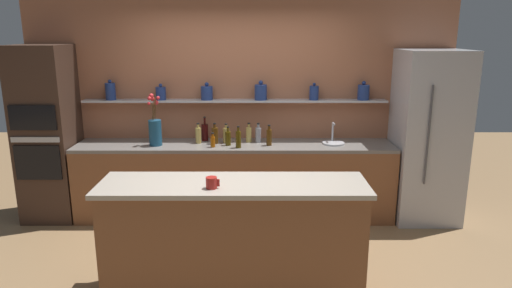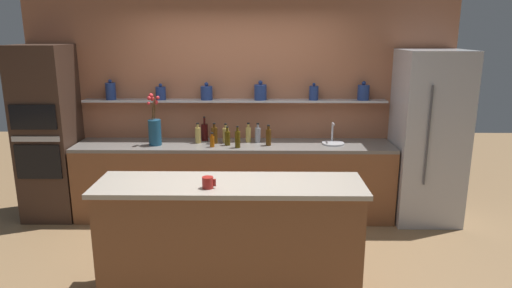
% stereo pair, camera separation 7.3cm
% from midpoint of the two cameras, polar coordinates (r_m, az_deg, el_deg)
% --- Properties ---
extents(ground_plane, '(12.00, 12.00, 0.00)m').
position_cam_midpoint_polar(ground_plane, '(4.64, -2.24, -14.89)').
color(ground_plane, olive).
extents(back_wall_unit, '(5.20, 0.28, 2.60)m').
position_cam_midpoint_polar(back_wall_unit, '(5.73, -1.57, 4.61)').
color(back_wall_unit, '#A86647').
rests_on(back_wall_unit, ground_plane).
extents(back_counter_unit, '(3.79, 0.62, 0.92)m').
position_cam_midpoint_polar(back_counter_unit, '(5.59, -2.33, -4.56)').
color(back_counter_unit, brown).
rests_on(back_counter_unit, ground_plane).
extents(island_counter, '(2.22, 0.61, 1.02)m').
position_cam_midpoint_polar(island_counter, '(3.97, -2.67, -11.79)').
color(island_counter, brown).
rests_on(island_counter, ground_plane).
extents(refrigerator, '(0.75, 0.73, 2.03)m').
position_cam_midpoint_polar(refrigerator, '(5.75, 21.03, 0.77)').
color(refrigerator, '#B7B7BC').
rests_on(refrigerator, ground_plane).
extents(oven_tower, '(0.62, 0.64, 2.08)m').
position_cam_midpoint_polar(oven_tower, '(5.98, -24.21, 1.20)').
color(oven_tower, '#3D281E').
rests_on(oven_tower, ground_plane).
extents(flower_vase, '(0.15, 0.16, 0.61)m').
position_cam_midpoint_polar(flower_vase, '(5.49, -12.18, 1.79)').
color(flower_vase, navy).
rests_on(flower_vase, back_counter_unit).
extents(sink_fixture, '(0.26, 0.26, 0.25)m').
position_cam_midpoint_polar(sink_fixture, '(5.53, 9.98, 0.27)').
color(sink_fixture, '#B7B7BC').
rests_on(sink_fixture, back_counter_unit).
extents(bottle_spirit_0, '(0.07, 0.07, 0.25)m').
position_cam_midpoint_polar(bottle_spirit_0, '(5.52, -6.90, 1.16)').
color(bottle_spirit_0, tan).
rests_on(bottle_spirit_0, back_counter_unit).
extents(bottle_spirit_1, '(0.07, 0.07, 0.24)m').
position_cam_midpoint_polar(bottle_spirit_1, '(5.53, -0.59, 1.23)').
color(bottle_spirit_1, tan).
rests_on(bottle_spirit_1, back_counter_unit).
extents(bottle_spirit_2, '(0.06, 0.06, 0.25)m').
position_cam_midpoint_polar(bottle_spirit_2, '(5.37, 1.95, 0.90)').
color(bottle_spirit_2, '#4C2D0C').
rests_on(bottle_spirit_2, back_counter_unit).
extents(bottle_spirit_3, '(0.08, 0.08, 0.24)m').
position_cam_midpoint_polar(bottle_spirit_3, '(5.50, -3.42, 1.12)').
color(bottle_spirit_3, tan).
rests_on(bottle_spirit_3, back_counter_unit).
extents(bottle_oil_4, '(0.07, 0.07, 0.23)m').
position_cam_midpoint_polar(bottle_oil_4, '(5.39, -3.21, 0.77)').
color(bottle_oil_4, '#47380A').
rests_on(bottle_oil_4, back_counter_unit).
extents(bottle_wine_5, '(0.08, 0.08, 0.30)m').
position_cam_midpoint_polar(bottle_wine_5, '(5.64, -6.07, 1.52)').
color(bottle_wine_5, '#380C0C').
rests_on(bottle_wine_5, back_counter_unit).
extents(bottle_spirit_6, '(0.07, 0.07, 0.24)m').
position_cam_midpoint_polar(bottle_spirit_6, '(5.52, 0.60, 1.20)').
color(bottle_spirit_6, gray).
rests_on(bottle_spirit_6, back_counter_unit).
extents(bottle_spirit_7, '(0.08, 0.08, 0.25)m').
position_cam_midpoint_polar(bottle_spirit_7, '(5.48, -4.85, 1.12)').
color(bottle_spirit_7, '#4C2D0C').
rests_on(bottle_spirit_7, back_counter_unit).
extents(bottle_sauce_8, '(0.05, 0.05, 0.17)m').
position_cam_midpoint_polar(bottle_sauce_8, '(5.32, -5.12, 0.37)').
color(bottle_sauce_8, '#9E4C0A').
rests_on(bottle_sauce_8, back_counter_unit).
extents(bottle_oil_9, '(0.06, 0.06, 0.26)m').
position_cam_midpoint_polar(bottle_oil_9, '(5.26, -1.92, 0.64)').
color(bottle_oil_9, '#47380A').
rests_on(bottle_oil_9, back_counter_unit).
extents(coffee_mug, '(0.11, 0.09, 0.09)m').
position_cam_midpoint_polar(coffee_mug, '(3.65, -5.47, -4.82)').
color(coffee_mug, maroon).
rests_on(coffee_mug, island_counter).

